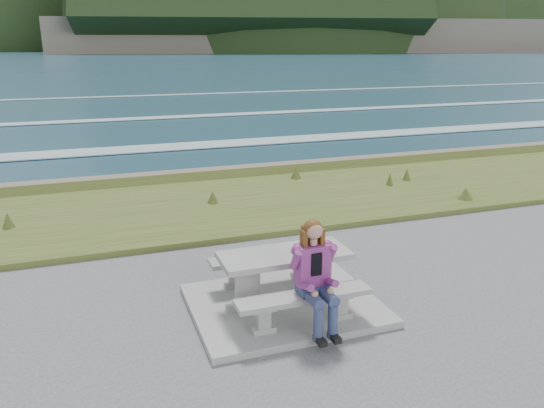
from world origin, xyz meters
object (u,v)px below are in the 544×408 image
Objects in this scene: bench_seaward at (268,261)px; seated_woman at (317,292)px; bench_landward at (304,301)px; picnic_table at (284,264)px.

seated_woman reaches higher than bench_seaward.
seated_woman is at bearing -49.10° from bench_landward.
picnic_table reaches higher than bench_seaward.
picnic_table is 0.85m from seated_woman.
bench_landward is at bearing -90.00° from bench_seaward.
bench_landward is 1.00× the size of bench_seaward.
picnic_table is 1.00× the size of bench_landward.
seated_woman is (0.12, -0.14, 0.18)m from bench_landward.
picnic_table is 1.25× the size of seated_woman.
picnic_table is at bearing 96.51° from seated_woman.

